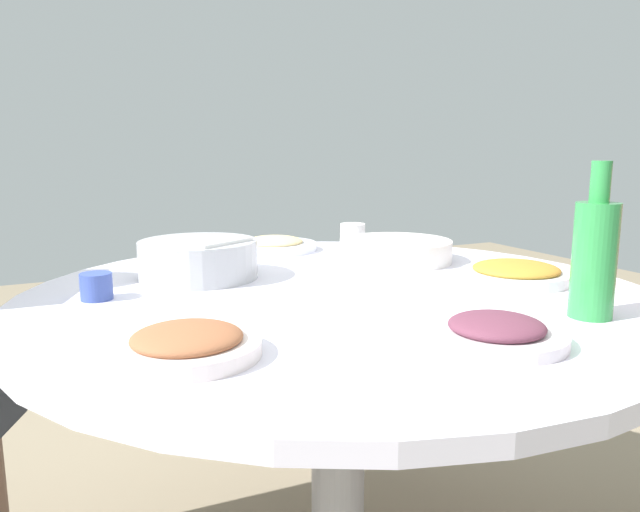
{
  "coord_description": "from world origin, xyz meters",
  "views": [
    {
      "loc": [
        -1.1,
        0.58,
        1.05
      ],
      "look_at": [
        0.12,
        -0.01,
        0.8
      ],
      "focal_mm": 33.98,
      "sensor_mm": 36.0,
      "label": 1
    }
  ],
  "objects_px": {
    "soup_bowl": "(395,251)",
    "dish_tofu_braise": "(516,273)",
    "round_dining_table": "(339,340)",
    "tea_cup_far": "(353,235)",
    "tea_cup_near": "(96,286)",
    "tea_cup_side": "(201,248)",
    "dish_noodles": "(274,245)",
    "dish_eggplant": "(496,332)",
    "green_bottle": "(594,256)",
    "rice_bowl": "(199,258)",
    "dish_stirfry": "(187,344)"
  },
  "relations": [
    {
      "from": "soup_bowl",
      "to": "dish_tofu_braise",
      "type": "xyz_separation_m",
      "value": [
        -0.33,
        -0.11,
        -0.01
      ]
    },
    {
      "from": "round_dining_table",
      "to": "tea_cup_far",
      "type": "distance_m",
      "value": 0.61
    },
    {
      "from": "tea_cup_near",
      "to": "tea_cup_side",
      "type": "distance_m",
      "value": 0.48
    },
    {
      "from": "tea_cup_near",
      "to": "dish_tofu_braise",
      "type": "bearing_deg",
      "value": -105.59
    },
    {
      "from": "dish_noodles",
      "to": "tea_cup_near",
      "type": "bearing_deg",
      "value": 125.57
    },
    {
      "from": "dish_tofu_braise",
      "to": "dish_eggplant",
      "type": "xyz_separation_m",
      "value": [
        -0.31,
        0.34,
        -0.0
      ]
    },
    {
      "from": "green_bottle",
      "to": "tea_cup_side",
      "type": "bearing_deg",
      "value": 28.1
    },
    {
      "from": "round_dining_table",
      "to": "soup_bowl",
      "type": "relative_size",
      "value": 4.49
    },
    {
      "from": "tea_cup_far",
      "to": "tea_cup_side",
      "type": "xyz_separation_m",
      "value": [
        0.01,
        0.47,
        -0.01
      ]
    },
    {
      "from": "rice_bowl",
      "to": "dish_stirfry",
      "type": "bearing_deg",
      "value": 163.32
    },
    {
      "from": "tea_cup_near",
      "to": "tea_cup_far",
      "type": "relative_size",
      "value": 0.82
    },
    {
      "from": "dish_eggplant",
      "to": "tea_cup_far",
      "type": "relative_size",
      "value": 2.85
    },
    {
      "from": "dish_eggplant",
      "to": "tea_cup_near",
      "type": "height_order",
      "value": "tea_cup_near"
    },
    {
      "from": "round_dining_table",
      "to": "dish_noodles",
      "type": "relative_size",
      "value": 5.38
    },
    {
      "from": "dish_tofu_braise",
      "to": "dish_noodles",
      "type": "bearing_deg",
      "value": 28.45
    },
    {
      "from": "dish_tofu_braise",
      "to": "rice_bowl",
      "type": "bearing_deg",
      "value": 61.17
    },
    {
      "from": "tea_cup_side",
      "to": "green_bottle",
      "type": "bearing_deg",
      "value": -151.9
    },
    {
      "from": "tea_cup_far",
      "to": "green_bottle",
      "type": "bearing_deg",
      "value": 179.89
    },
    {
      "from": "dish_eggplant",
      "to": "green_bottle",
      "type": "height_order",
      "value": "green_bottle"
    },
    {
      "from": "rice_bowl",
      "to": "dish_noodles",
      "type": "relative_size",
      "value": 1.1
    },
    {
      "from": "dish_stirfry",
      "to": "dish_tofu_braise",
      "type": "height_order",
      "value": "same"
    },
    {
      "from": "dish_stirfry",
      "to": "dish_noodles",
      "type": "relative_size",
      "value": 0.88
    },
    {
      "from": "dish_tofu_braise",
      "to": "tea_cup_side",
      "type": "distance_m",
      "value": 0.83
    },
    {
      "from": "dish_eggplant",
      "to": "dish_tofu_braise",
      "type": "bearing_deg",
      "value": -47.31
    },
    {
      "from": "tea_cup_near",
      "to": "soup_bowl",
      "type": "bearing_deg",
      "value": -83.77
    },
    {
      "from": "round_dining_table",
      "to": "dish_noodles",
      "type": "bearing_deg",
      "value": -6.82
    },
    {
      "from": "round_dining_table",
      "to": "dish_tofu_braise",
      "type": "xyz_separation_m",
      "value": [
        -0.1,
        -0.4,
        0.13
      ]
    },
    {
      "from": "dish_stirfry",
      "to": "green_bottle",
      "type": "bearing_deg",
      "value": -99.1
    },
    {
      "from": "rice_bowl",
      "to": "dish_stirfry",
      "type": "relative_size",
      "value": 1.26
    },
    {
      "from": "round_dining_table",
      "to": "tea_cup_side",
      "type": "bearing_deg",
      "value": 17.6
    },
    {
      "from": "rice_bowl",
      "to": "green_bottle",
      "type": "height_order",
      "value": "green_bottle"
    },
    {
      "from": "soup_bowl",
      "to": "dish_noodles",
      "type": "bearing_deg",
      "value": 37.31
    },
    {
      "from": "green_bottle",
      "to": "soup_bowl",
      "type": "bearing_deg",
      "value": 1.93
    },
    {
      "from": "rice_bowl",
      "to": "dish_noodles",
      "type": "distance_m",
      "value": 0.41
    },
    {
      "from": "dish_stirfry",
      "to": "green_bottle",
      "type": "distance_m",
      "value": 0.71
    },
    {
      "from": "round_dining_table",
      "to": "dish_stirfry",
      "type": "height_order",
      "value": "dish_stirfry"
    },
    {
      "from": "green_bottle",
      "to": "tea_cup_far",
      "type": "distance_m",
      "value": 0.88
    },
    {
      "from": "dish_stirfry",
      "to": "green_bottle",
      "type": "relative_size",
      "value": 0.78
    },
    {
      "from": "dish_noodles",
      "to": "rice_bowl",
      "type": "bearing_deg",
      "value": 132.74
    },
    {
      "from": "dish_stirfry",
      "to": "tea_cup_side",
      "type": "relative_size",
      "value": 2.92
    },
    {
      "from": "soup_bowl",
      "to": "dish_eggplant",
      "type": "bearing_deg",
      "value": 160.24
    },
    {
      "from": "round_dining_table",
      "to": "tea_cup_far",
      "type": "xyz_separation_m",
      "value": [
        0.5,
        -0.31,
        0.14
      ]
    },
    {
      "from": "dish_eggplant",
      "to": "tea_cup_far",
      "type": "distance_m",
      "value": 0.95
    },
    {
      "from": "dish_tofu_braise",
      "to": "tea_cup_near",
      "type": "relative_size",
      "value": 3.86
    },
    {
      "from": "rice_bowl",
      "to": "dish_tofu_braise",
      "type": "height_order",
      "value": "rice_bowl"
    },
    {
      "from": "dish_eggplant",
      "to": "dish_stirfry",
      "type": "bearing_deg",
      "value": 71.69
    },
    {
      "from": "rice_bowl",
      "to": "dish_stirfry",
      "type": "distance_m",
      "value": 0.54
    },
    {
      "from": "dish_stirfry",
      "to": "tea_cup_far",
      "type": "height_order",
      "value": "tea_cup_far"
    },
    {
      "from": "round_dining_table",
      "to": "green_bottle",
      "type": "bearing_deg",
      "value": -140.39
    },
    {
      "from": "round_dining_table",
      "to": "tea_cup_far",
      "type": "bearing_deg",
      "value": -31.88
    }
  ]
}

